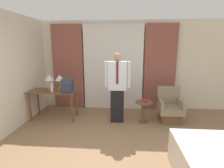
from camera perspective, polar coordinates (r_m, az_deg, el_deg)
wall_back at (r=5.47m, az=0.47°, el=6.10°), size 10.00×0.06×2.70m
curtain_sheer_center at (r=5.35m, az=0.37°, el=5.32°), size 1.79×0.06×2.58m
curtain_drape_left at (r=5.63m, az=-14.12°, el=5.29°), size 0.94×0.06×2.58m
curtain_drape_right at (r=5.44m, az=15.37°, el=4.99°), size 0.94×0.06×2.58m
desk at (r=4.93m, az=-18.58°, el=-3.34°), size 1.24×0.57×0.78m
table_lamp_left at (r=5.03m, az=-19.81°, el=1.75°), size 0.24×0.24×0.40m
table_lamp_right at (r=4.92m, az=-16.71°, el=1.74°), size 0.24×0.24×0.40m
bottle_near_edge at (r=4.70m, az=-19.04°, el=-1.30°), size 0.06×0.06×0.26m
backpack at (r=4.56m, az=-14.35°, el=-0.60°), size 0.28×0.23×0.34m
person at (r=4.40m, az=1.76°, el=-0.49°), size 0.66×0.22×1.78m
armchair at (r=4.88m, az=18.31°, el=-7.76°), size 0.60×0.62×0.88m
side_table at (r=4.58m, az=10.27°, el=-7.85°), size 0.44×0.44×0.56m
book at (r=4.54m, az=10.54°, el=-5.46°), size 0.14×0.21×0.03m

